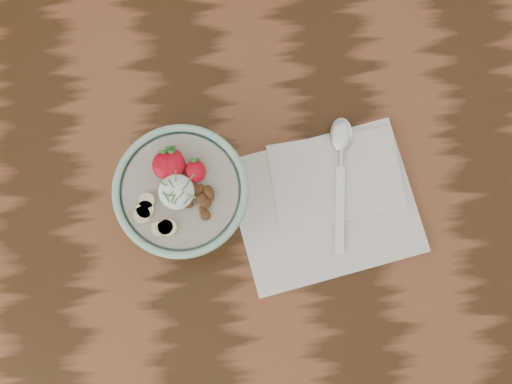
# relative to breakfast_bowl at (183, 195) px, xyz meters

# --- Properties ---
(table) EXTENTS (1.60, 0.90, 0.75)m
(table) POSITION_rel_breakfast_bowl_xyz_m (0.21, 0.05, -0.15)
(table) COLOR #321D0C
(table) RESTS_ON ground
(breakfast_bowl) EXTENTS (0.17, 0.17, 0.11)m
(breakfast_bowl) POSITION_rel_breakfast_bowl_xyz_m (0.00, 0.00, 0.00)
(breakfast_bowl) COLOR #8CBCA7
(breakfast_bowl) RESTS_ON table
(napkin) EXTENTS (0.27, 0.23, 0.01)m
(napkin) POSITION_rel_breakfast_bowl_xyz_m (0.19, -0.02, -0.05)
(napkin) COLOR silver
(napkin) RESTS_ON table
(spoon) EXTENTS (0.04, 0.19, 0.01)m
(spoon) POSITION_rel_breakfast_bowl_xyz_m (0.21, 0.05, -0.04)
(spoon) COLOR silver
(spoon) RESTS_ON napkin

